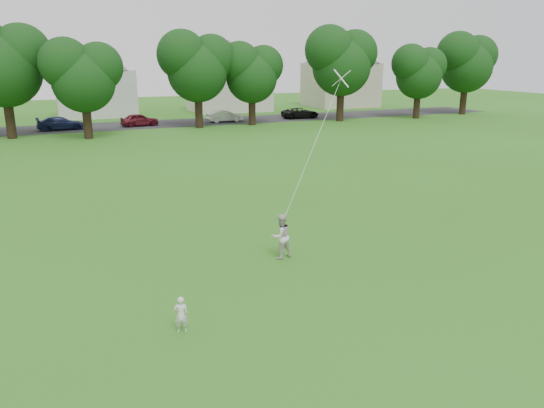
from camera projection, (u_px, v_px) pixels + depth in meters
name	position (u px, v px, depth m)	size (l,w,h in m)	color
ground	(284.00, 302.00, 14.86)	(160.00, 160.00, 0.00)	#2D6316
street	(108.00, 126.00, 52.06)	(90.00, 7.00, 0.01)	#2D2D30
toddler	(181.00, 315.00, 13.13)	(0.35, 0.23, 0.96)	silver
older_boy	(281.00, 236.00, 17.95)	(0.76, 0.59, 1.56)	beige
kite	(313.00, 147.00, 19.33)	(2.47, 2.07, 6.87)	white
tree_row	(136.00, 62.00, 46.80)	(83.99, 9.10, 10.04)	black
parked_cars	(68.00, 123.00, 49.61)	(54.05, 2.14, 1.24)	black
house_row	(101.00, 71.00, 59.87)	(77.14, 13.85, 10.52)	white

